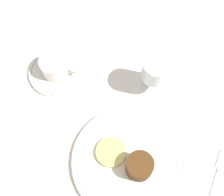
{
  "coord_description": "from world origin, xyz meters",
  "views": [
    {
      "loc": [
        0.04,
        -0.22,
        0.75
      ],
      "look_at": [
        -0.07,
        0.11,
        0.04
      ],
      "focal_mm": 50.0,
      "sensor_mm": 36.0,
      "label": 1
    }
  ],
  "objects_px": {
    "dinner_plate": "(130,161)",
    "wine_glass": "(156,71)",
    "coffee_cup": "(55,65)",
    "dessert_cake": "(139,166)",
    "fork": "(217,178)"
  },
  "relations": [
    {
      "from": "coffee_cup",
      "to": "dessert_cake",
      "type": "bearing_deg",
      "value": -33.9
    },
    {
      "from": "wine_glass",
      "to": "fork",
      "type": "xyz_separation_m",
      "value": [
        0.21,
        -0.19,
        -0.08
      ]
    },
    {
      "from": "dessert_cake",
      "to": "dinner_plate",
      "type": "bearing_deg",
      "value": 153.36
    },
    {
      "from": "coffee_cup",
      "to": "dinner_plate",
      "type": "bearing_deg",
      "value": -34.55
    },
    {
      "from": "dinner_plate",
      "to": "dessert_cake",
      "type": "bearing_deg",
      "value": -26.64
    },
    {
      "from": "dinner_plate",
      "to": "wine_glass",
      "type": "bearing_deg",
      "value": 89.78
    },
    {
      "from": "dinner_plate",
      "to": "wine_glass",
      "type": "height_order",
      "value": "wine_glass"
    },
    {
      "from": "dinner_plate",
      "to": "dessert_cake",
      "type": "relative_size",
      "value": 4.38
    },
    {
      "from": "coffee_cup",
      "to": "fork",
      "type": "height_order",
      "value": "coffee_cup"
    },
    {
      "from": "coffee_cup",
      "to": "wine_glass",
      "type": "distance_m",
      "value": 0.27
    },
    {
      "from": "dinner_plate",
      "to": "coffee_cup",
      "type": "distance_m",
      "value": 0.32
    },
    {
      "from": "dinner_plate",
      "to": "wine_glass",
      "type": "xyz_separation_m",
      "value": [
        0.0,
        0.22,
        0.07
      ]
    },
    {
      "from": "wine_glass",
      "to": "dessert_cake",
      "type": "distance_m",
      "value": 0.24
    },
    {
      "from": "dinner_plate",
      "to": "dessert_cake",
      "type": "height_order",
      "value": "dessert_cake"
    },
    {
      "from": "dessert_cake",
      "to": "coffee_cup",
      "type": "bearing_deg",
      "value": 146.1
    }
  ]
}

